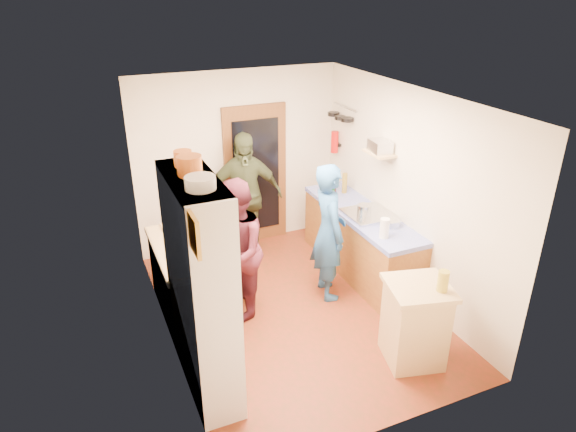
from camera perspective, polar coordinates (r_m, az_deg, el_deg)
floor at (r=6.41m, az=0.70°, el=-10.43°), size 3.00×4.00×0.02m
ceiling at (r=5.35m, az=0.84°, el=13.17°), size 3.00×4.00×0.02m
wall_back at (r=7.51m, az=-5.57°, el=6.12°), size 3.00×0.02×2.60m
wall_front at (r=4.24m, az=12.14°, el=-10.09°), size 3.00×0.02×2.60m
wall_left at (r=5.38m, az=-14.10°, el=-2.38°), size 0.02×4.00×2.60m
wall_right at (r=6.48m, az=13.06°, el=2.49°), size 0.02×4.00×2.60m
door_frame at (r=7.63m, az=-3.61°, el=4.51°), size 0.95×0.06×2.10m
door_glass at (r=7.60m, az=-3.52°, el=4.43°), size 0.70×0.02×1.70m
hutch_body at (r=4.82m, az=-9.61°, el=-8.08°), size 0.40×1.20×2.20m
hutch_top_shelf at (r=4.33m, az=-10.61°, el=4.02°), size 0.40×1.14×0.04m
plate_stack at (r=4.05m, az=-9.72°, el=3.66°), size 0.25×0.25×0.10m
orange_pot_a at (r=4.35m, az=-10.89°, el=5.53°), size 0.21×0.21×0.17m
orange_pot_b at (r=4.58m, az=-11.59°, el=6.28°), size 0.16×0.16×0.14m
left_counter_base at (r=6.23m, az=-11.23°, el=-7.31°), size 0.60×1.40×0.85m
left_counter_top at (r=6.01m, az=-11.58°, el=-3.67°), size 0.64×1.44×0.05m
toaster at (r=5.62m, az=-10.28°, el=-4.31°), size 0.28×0.23×0.18m
kettle at (r=5.80m, az=-11.76°, el=-3.59°), size 0.16×0.16×0.16m
orange_bowl at (r=6.10m, az=-11.17°, el=-2.42°), size 0.26×0.26×0.09m
chopping_board at (r=6.51m, az=-12.58°, el=-1.08°), size 0.30×0.22×0.02m
right_counter_base at (r=7.05m, az=7.98°, el=-3.07°), size 0.60×2.20×0.84m
right_counter_top at (r=6.86m, az=8.20°, el=0.26°), size 0.62×2.22×0.06m
hob at (r=6.73m, az=8.85°, el=0.18°), size 0.55×0.58×0.04m
pot_on_hob at (r=6.68m, az=8.47°, el=0.77°), size 0.18×0.18×0.12m
bottle_a at (r=7.16m, az=4.95°, el=2.99°), size 0.08×0.08×0.28m
bottle_b at (r=7.38m, az=5.14°, el=3.57°), size 0.08×0.08×0.26m
bottle_c at (r=7.38m, az=6.31°, el=3.66°), size 0.08×0.08×0.29m
paper_towel at (r=6.15m, az=10.67°, el=-1.34°), size 0.13×0.13×0.24m
mixing_bowl at (r=6.49m, az=11.35°, el=-0.74°), size 0.29×0.29×0.09m
island_base at (r=5.59m, az=13.87°, el=-11.67°), size 0.67×0.67×0.86m
island_top at (r=5.34m, az=14.37°, el=-7.73°), size 0.75×0.75×0.05m
cutting_board at (r=5.35m, az=13.68°, el=-7.43°), size 0.41×0.36×0.02m
oil_jar at (r=5.25m, az=16.84°, el=-6.93°), size 0.13×0.13×0.22m
pan_rail at (r=7.45m, az=6.37°, el=11.93°), size 0.02×0.65×0.02m
pan_hang_a at (r=7.30m, az=6.58°, el=10.61°), size 0.18×0.18×0.05m
pan_hang_b at (r=7.47m, az=5.81°, el=10.82°), size 0.16×0.16×0.05m
pan_hang_c at (r=7.64m, az=5.08°, el=11.24°), size 0.17×0.17×0.05m
wall_shelf at (r=6.61m, az=10.13°, el=6.90°), size 0.26×0.42×0.03m
radio at (r=6.58m, az=10.19°, el=7.64°), size 0.25×0.32×0.15m
ext_bracket at (r=7.75m, az=5.58°, el=7.89°), size 0.06×0.10×0.04m
fire_extinguisher at (r=7.71m, az=5.20°, el=8.20°), size 0.11×0.11×0.32m
picture_frame at (r=3.68m, az=-10.39°, el=-2.06°), size 0.03×0.25×0.30m
person_hob at (r=6.29m, az=4.92°, el=-1.84°), size 0.51×0.69×1.75m
person_left at (r=5.95m, az=-5.57°, el=-3.72°), size 0.88×1.00×1.71m
person_back at (r=7.23m, az=-4.80°, el=2.21°), size 1.15×0.66×1.85m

